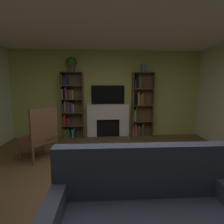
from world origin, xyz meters
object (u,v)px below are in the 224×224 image
Objects in this scene: fireplace at (108,120)px; bookshelf_right at (140,106)px; tv at (108,95)px; potted_plant at (71,64)px; bookshelf_left at (71,107)px; vase_with_flowers at (143,68)px; armchair at (40,135)px; coffee_table at (132,178)px.

bookshelf_right reaches higher than fireplace.
fireplace is 1.37× the size of tv.
tv is at bearing 6.53° from potted_plant.
vase_with_flowers is (2.17, -0.03, 1.16)m from bookshelf_left.
bookshelf_right is 1.76× the size of armchair.
bookshelf_right is at bearing 147.72° from vase_with_flowers.
bookshelf_left is at bearing -179.63° from bookshelf_right.
potted_plant reaches higher than armchair.
fireplace is 1.88m from vase_with_flowers.
tv is 1.04m from bookshelf_right.
armchair reaches higher than coffee_table.
bookshelf_left is 4.89× the size of vase_with_flowers.
fireplace is at bearing 0.86° from bookshelf_left.
armchair is at bearing -103.98° from bookshelf_left.
coffee_table is (-0.83, -3.31, -0.55)m from bookshelf_right.
bookshelf_right is at bearing -0.20° from fireplace.
tv reaches higher than armchair.
armchair is at bearing -148.13° from vase_with_flowers.
tv is 0.51× the size of bookshelf_right.
bookshelf_left is 3.57m from coffee_table.
vase_with_flowers reaches higher than bookshelf_left.
coffee_table is (1.68, -1.67, -0.15)m from armchair.
bookshelf_right is (0.98, -0.08, -0.36)m from tv.
armchair is at bearing -106.61° from potted_plant.
potted_plant reaches higher than bookshelf_left.
bookshelf_right is 3.02m from armchair.
vase_with_flowers is (0.07, -0.04, 1.15)m from bookshelf_right.
armchair is at bearing -146.72° from bookshelf_right.
tv is 1.39m from potted_plant.
bookshelf_left reaches higher than tv.
potted_plant is at bearing 110.13° from coffee_table.
bookshelf_left reaches higher than coffee_table.
tv is 0.89× the size of armchair.
vase_with_flowers is (2.10, -0.00, -0.11)m from potted_plant.
bookshelf_right is 2.39m from potted_plant.
vase_with_flowers is at bearing -0.80° from bookshelf_left.
vase_with_flowers is 0.48× the size of coffee_table.
potted_plant reaches higher than tv.
tv is 1.20× the size of coffee_table.
potted_plant is 1.04× the size of vase_with_flowers.
tv is 2.49× the size of vase_with_flowers.
tv is at bearing 48.44° from armchair.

